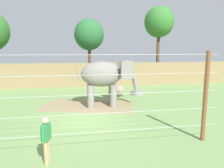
{
  "coord_description": "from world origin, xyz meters",
  "views": [
    {
      "loc": [
        -0.44,
        -10.95,
        3.86
      ],
      "look_at": [
        2.19,
        4.08,
        1.4
      ],
      "focal_mm": 32.49,
      "sensor_mm": 36.0,
      "label": 1
    }
  ],
  "objects_px": {
    "zookeeper": "(46,138)",
    "water_tub": "(137,92)",
    "enrichment_ball": "(119,90)",
    "elephant": "(106,76)"
  },
  "relations": [
    {
      "from": "water_tub",
      "to": "enrichment_ball",
      "type": "bearing_deg",
      "value": -167.63
    },
    {
      "from": "enrichment_ball",
      "to": "elephant",
      "type": "bearing_deg",
      "value": -117.49
    },
    {
      "from": "zookeeper",
      "to": "water_tub",
      "type": "height_order",
      "value": "zookeeper"
    },
    {
      "from": "elephant",
      "to": "enrichment_ball",
      "type": "bearing_deg",
      "value": 62.51
    },
    {
      "from": "elephant",
      "to": "zookeeper",
      "type": "distance_m",
      "value": 7.95
    },
    {
      "from": "zookeeper",
      "to": "water_tub",
      "type": "xyz_separation_m",
      "value": [
        6.45,
        10.51,
        -0.74
      ]
    },
    {
      "from": "elephant",
      "to": "zookeeper",
      "type": "height_order",
      "value": "elephant"
    },
    {
      "from": "enrichment_ball",
      "to": "water_tub",
      "type": "relative_size",
      "value": 0.91
    },
    {
      "from": "enrichment_ball",
      "to": "zookeeper",
      "type": "xyz_separation_m",
      "value": [
        -4.65,
        -10.12,
        0.43
      ]
    },
    {
      "from": "zookeeper",
      "to": "water_tub",
      "type": "relative_size",
      "value": 1.52
    }
  ]
}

